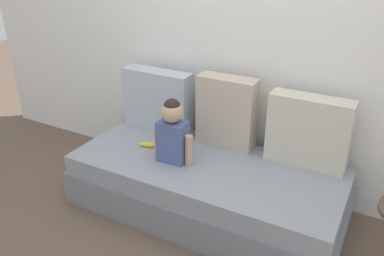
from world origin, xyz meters
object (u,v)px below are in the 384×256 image
throw_pillow_center (226,112)px  throw_pillow_right (308,132)px  toddler (173,131)px  throw_pillow_left (158,100)px  couch (206,187)px  banana (150,145)px

throw_pillow_center → throw_pillow_right: size_ratio=0.97×
throw_pillow_center → toddler: (-0.23, -0.41, -0.04)m
throw_pillow_left → couch: bearing=-28.4°
throw_pillow_left → throw_pillow_center: size_ratio=1.07×
throw_pillow_left → toddler: throw_pillow_left is taller
throw_pillow_left → banana: bearing=-68.4°
couch → banana: size_ratio=11.62×
couch → throw_pillow_right: 0.83m
throw_pillow_center → throw_pillow_right: 0.61m
toddler → banana: size_ratio=2.78×
throw_pillow_left → throw_pillow_center: (0.61, 0.00, 0.02)m
throw_pillow_right → toddler: throw_pillow_right is taller
throw_pillow_left → toddler: size_ratio=1.23×
throw_pillow_left → banana: throw_pillow_left is taller
couch → toddler: bearing=-161.7°
throw_pillow_center → toddler: size_ratio=1.14×
throw_pillow_left → banana: size_ratio=3.41×
toddler → throw_pillow_center: bearing=60.7°
throw_pillow_left → throw_pillow_right: size_ratio=1.05×
throw_pillow_left → throw_pillow_center: bearing=0.0°
throw_pillow_right → banana: 1.17m
couch → toddler: toddler is taller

